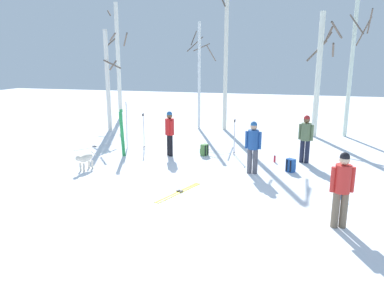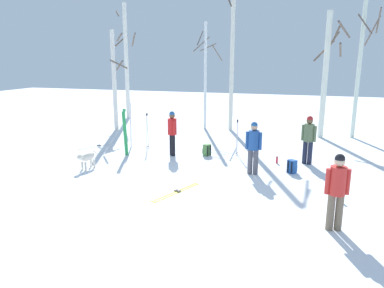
{
  "view_description": "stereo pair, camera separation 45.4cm",
  "coord_description": "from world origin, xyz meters",
  "views": [
    {
      "loc": [
        3.0,
        -8.64,
        3.65
      ],
      "look_at": [
        0.1,
        2.18,
        1.0
      ],
      "focal_mm": 33.95,
      "sensor_mm": 36.0,
      "label": 1
    },
    {
      "loc": [
        3.44,
        -8.51,
        3.65
      ],
      "look_at": [
        0.1,
        2.18,
        1.0
      ],
      "focal_mm": 33.95,
      "sensor_mm": 36.0,
      "label": 2
    }
  ],
  "objects": [
    {
      "name": "birch_tree_3",
      "position": [
        -0.21,
        9.9,
        4.21
      ],
      "size": [
        1.58,
        1.33,
        7.98
      ],
      "color": "silver",
      "rests_on": "ground_plane"
    },
    {
      "name": "ski_pair_lying_0",
      "position": [
        0.17,
        0.48,
        0.01
      ],
      "size": [
        0.85,
        1.81,
        0.05
      ],
      "color": "yellow",
      "rests_on": "ground_plane"
    },
    {
      "name": "birch_tree_0",
      "position": [
        -7.15,
        11.94,
        3.52
      ],
      "size": [
        1.41,
        1.34,
        6.85
      ],
      "color": "silver",
      "rests_on": "ground_plane"
    },
    {
      "name": "ground_plane",
      "position": [
        0.0,
        0.0,
        0.0
      ],
      "size": [
        60.0,
        60.0,
        0.0
      ],
      "primitive_type": "plane",
      "color": "white"
    },
    {
      "name": "ski_poles_0",
      "position": [
        -2.71,
        4.94,
        0.78
      ],
      "size": [
        0.07,
        0.21,
        1.47
      ],
      "color": "#B2B2BC",
      "rests_on": "ground_plane"
    },
    {
      "name": "person_1",
      "position": [
        4.21,
        -0.64,
        0.98
      ],
      "size": [
        0.51,
        0.34,
        1.72
      ],
      "color": "#72604C",
      "rests_on": "ground_plane"
    },
    {
      "name": "water_bottle_1",
      "position": [
        2.62,
        4.28,
        0.12
      ],
      "size": [
        0.07,
        0.07,
        0.25
      ],
      "color": "red",
      "rests_on": "ground_plane"
    },
    {
      "name": "water_bottle_0",
      "position": [
        4.5,
        1.1,
        0.12
      ],
      "size": [
        0.07,
        0.07,
        0.26
      ],
      "color": "#1E72BF",
      "rests_on": "ground_plane"
    },
    {
      "name": "backpack_1",
      "position": [
        -0.05,
        4.55,
        0.21
      ],
      "size": [
        0.34,
        0.32,
        0.44
      ],
      "color": "#4C7F3F",
      "rests_on": "ground_plane"
    },
    {
      "name": "person_0",
      "position": [
        3.63,
        4.51,
        0.98
      ],
      "size": [
        0.5,
        0.34,
        1.72
      ],
      "color": "#1E2338",
      "rests_on": "ground_plane"
    },
    {
      "name": "birch_tree_4",
      "position": [
        4.26,
        9.36,
        3.03
      ],
      "size": [
        1.53,
        1.53,
        5.71
      ],
      "color": "silver",
      "rests_on": "ground_plane"
    },
    {
      "name": "ski_poles_1",
      "position": [
        1.04,
        4.98,
        0.74
      ],
      "size": [
        0.07,
        0.22,
        1.38
      ],
      "color": "#B2B2BC",
      "rests_on": "ground_plane"
    },
    {
      "name": "birch_tree_1",
      "position": [
        -5.86,
        8.08,
        2.59
      ],
      "size": [
        0.81,
        1.25,
        5.03
      ],
      "color": "silver",
      "rests_on": "ground_plane"
    },
    {
      "name": "ski_pair_planted_1",
      "position": [
        -3.03,
        3.62,
        0.9
      ],
      "size": [
        0.14,
        0.16,
        1.8
      ],
      "color": "green",
      "rests_on": "ground_plane"
    },
    {
      "name": "ski_pair_planted_0",
      "position": [
        -3.46,
        4.96,
        0.96
      ],
      "size": [
        0.04,
        0.22,
        1.94
      ],
      "color": "white",
      "rests_on": "ground_plane"
    },
    {
      "name": "ski_pair_lying_1",
      "position": [
        -4.88,
        4.64,
        0.01
      ],
      "size": [
        1.09,
        1.55,
        0.05
      ],
      "color": "white",
      "rests_on": "ground_plane"
    },
    {
      "name": "birch_tree_5",
      "position": [
        5.69,
        9.76,
        3.43
      ],
      "size": [
        0.99,
        1.29,
        6.62
      ],
      "color": "silver",
      "rests_on": "ground_plane"
    },
    {
      "name": "backpack_0",
      "position": [
        3.18,
        3.26,
        0.21
      ],
      "size": [
        0.34,
        0.34,
        0.44
      ],
      "color": "#1E4C99",
      "rests_on": "ground_plane"
    },
    {
      "name": "person_2",
      "position": [
        1.96,
        2.76,
        0.98
      ],
      "size": [
        0.52,
        0.34,
        1.72
      ],
      "color": "#4C4C56",
      "rests_on": "ground_plane"
    },
    {
      "name": "birch_tree_2",
      "position": [
        -1.57,
        9.83,
        2.87
      ],
      "size": [
        1.45,
        1.44,
        5.45
      ],
      "color": "silver",
      "rests_on": "ground_plane"
    },
    {
      "name": "person_3",
      "position": [
        -1.32,
        4.18,
        0.98
      ],
      "size": [
        0.36,
        0.43,
        1.72
      ],
      "color": "black",
      "rests_on": "ground_plane"
    },
    {
      "name": "dog",
      "position": [
        -3.46,
        1.68,
        0.39
      ],
      "size": [
        0.36,
        0.88,
        0.57
      ],
      "color": "beige",
      "rests_on": "ground_plane"
    }
  ]
}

